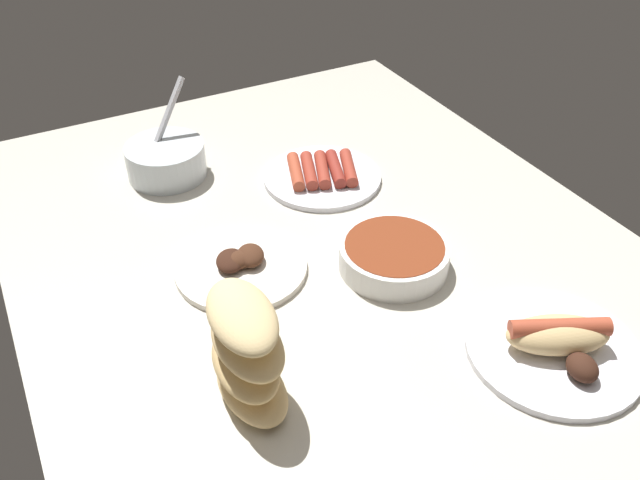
{
  "coord_description": "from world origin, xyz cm",
  "views": [
    {
      "loc": [
        -68.99,
        38.16,
        63.66
      ],
      "look_at": [
        0.4,
        1.44,
        3.0
      ],
      "focal_mm": 37.58,
      "sensor_mm": 36.0,
      "label": 1
    }
  ],
  "objects": [
    {
      "name": "ground_plane",
      "position": [
        0.0,
        0.0,
        -1.5
      ],
      "size": [
        120.0,
        90.0,
        3.0
      ],
      "primitive_type": "cube",
      "color": "beige"
    },
    {
      "name": "bread_stack",
      "position": [
        -18.96,
        21.1,
        7.2
      ],
      "size": [
        13.93,
        8.29,
        14.4
      ],
      "color": "#DBB77A",
      "rests_on": "ground_plane"
    },
    {
      "name": "bowl_coleslaw",
      "position": [
        33.34,
        14.59,
        3.32
      ],
      "size": [
        13.81,
        13.81,
        15.53
      ],
      "color": "silver",
      "rests_on": "ground_plane"
    },
    {
      "name": "plate_grilled_meat",
      "position": [
        2.84,
        13.24,
        0.9
      ],
      "size": [
        19.37,
        19.37,
        3.32
      ],
      "color": "white",
      "rests_on": "ground_plane"
    },
    {
      "name": "plate_hotdog_assembled",
      "position": [
        -31.1,
        -15.62,
        1.86
      ],
      "size": [
        22.23,
        22.23,
        5.61
      ],
      "color": "white",
      "rests_on": "ground_plane"
    },
    {
      "name": "plate_sausages",
      "position": [
        19.07,
        -8.9,
        1.04
      ],
      "size": [
        20.65,
        20.65,
        3.12
      ],
      "color": "white",
      "rests_on": "ground_plane"
    },
    {
      "name": "bowl_chili",
      "position": [
        -6.96,
        -6.87,
        2.29
      ],
      "size": [
        16.13,
        16.13,
        4.13
      ],
      "color": "white",
      "rests_on": "ground_plane"
    }
  ]
}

